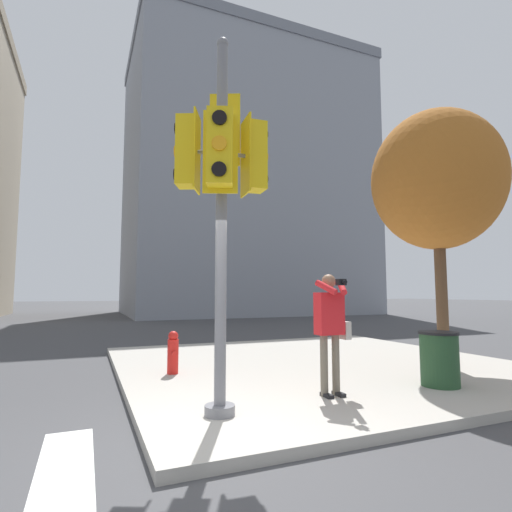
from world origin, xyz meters
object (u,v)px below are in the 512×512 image
(traffic_signal_pole, at_px, (222,171))
(trash_bin, at_px, (439,359))
(street_tree, at_px, (437,181))
(fire_hydrant, at_px, (173,353))
(person_photographer, at_px, (331,322))

(traffic_signal_pole, height_order, trash_bin, traffic_signal_pole)
(street_tree, height_order, trash_bin, street_tree)
(traffic_signal_pole, xyz_separation_m, fire_hydrant, (-0.04, 2.67, -2.64))
(traffic_signal_pole, bearing_deg, trash_bin, 0.66)
(traffic_signal_pole, bearing_deg, person_photographer, 7.30)
(traffic_signal_pole, relative_size, person_photographer, 2.76)
(street_tree, xyz_separation_m, trash_bin, (-1.38, -1.15, -3.35))
(traffic_signal_pole, relative_size, street_tree, 0.92)
(person_photographer, distance_m, fire_hydrant, 3.10)
(traffic_signal_pole, xyz_separation_m, trash_bin, (3.66, 0.04, -2.59))
(traffic_signal_pole, distance_m, street_tree, 5.23)
(person_photographer, bearing_deg, traffic_signal_pole, -172.70)
(person_photographer, bearing_deg, street_tree, 16.40)
(person_photographer, height_order, fire_hydrant, person_photographer)
(fire_hydrant, bearing_deg, trash_bin, -35.34)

